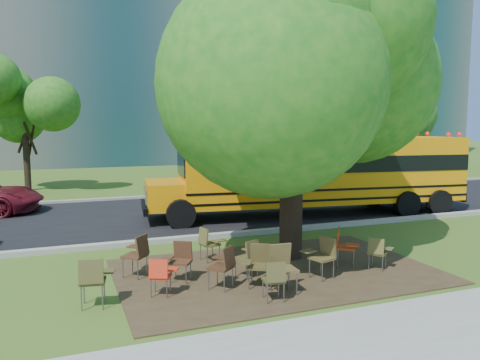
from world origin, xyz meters
name	(u,v)px	position (x,y,z in m)	size (l,w,h in m)	color
ground	(227,270)	(0.00, 0.00, 0.00)	(160.00, 160.00, 0.00)	#3C581B
dirt_patch	(276,271)	(1.00, -0.50, 0.01)	(7.00, 4.50, 0.03)	#382819
asphalt_road	(163,215)	(0.00, 7.00, 0.02)	(80.00, 8.00, 0.04)	black
kerb_near	(192,238)	(0.00, 3.00, 0.07)	(80.00, 0.25, 0.14)	gray
kerb_far	(144,197)	(0.00, 11.10, 0.07)	(80.00, 0.25, 0.14)	gray
building_right	(314,43)	(24.00, 38.00, 12.50)	(30.00, 16.00, 25.00)	#70665D
bg_tree_2	(24,106)	(-5.00, 16.00, 4.21)	(4.80, 4.80, 6.62)	black
bg_tree_3	(278,94)	(8.00, 14.00, 5.03)	(5.60, 5.60, 7.84)	black
bg_tree_4	(406,107)	(16.00, 13.00, 4.34)	(5.00, 5.00, 6.85)	black
main_tree	(293,44)	(1.79, 0.35, 5.18)	(7.20, 7.20, 8.79)	black
school_bus	(321,170)	(5.45, 5.07, 1.64)	(11.81, 3.93, 2.84)	orange
chair_0	(94,277)	(-2.97, -1.20, 0.57)	(0.68, 0.55, 0.93)	#48421F
chair_1	(161,273)	(-1.74, -1.13, 0.48)	(0.64, 0.50, 0.78)	red
chair_2	(224,263)	(-0.49, -1.17, 0.56)	(0.61, 0.77, 0.90)	#3F2516
chair_3	(258,261)	(0.20, -1.31, 0.55)	(0.76, 0.60, 0.90)	#493F1F
chair_4	(275,277)	(0.19, -2.15, 0.50)	(0.58, 0.47, 0.80)	#45411E
chair_5	(281,264)	(0.49, -1.78, 0.60)	(0.66, 0.57, 0.97)	brown
chair_6	(322,253)	(1.71, -1.29, 0.57)	(0.68, 0.63, 0.92)	brown
chair_7	(378,250)	(3.18, -1.27, 0.48)	(0.66, 0.52, 0.78)	brown
chair_8	(138,251)	(-1.97, 0.21, 0.58)	(0.64, 0.81, 0.94)	#472A19
chair_9	(180,257)	(-1.18, -0.38, 0.53)	(0.72, 0.57, 0.86)	#472A19
chair_10	(208,241)	(-0.21, 0.75, 0.52)	(0.60, 0.57, 0.85)	brown
chair_11	(249,254)	(0.26, -0.69, 0.53)	(0.58, 0.68, 0.86)	brown
chair_12	(344,244)	(2.61, -0.74, 0.56)	(0.61, 0.77, 0.91)	#A33611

